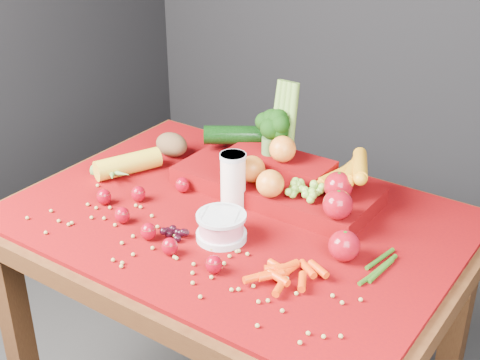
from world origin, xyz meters
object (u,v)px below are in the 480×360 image
Objects in this scene: milk_glass at (233,178)px; yogurt_bowl at (221,226)px; produce_mound at (284,174)px; table at (235,252)px.

yogurt_bowl is at bearing -64.57° from milk_glass.
table is at bearing -103.94° from produce_mound.
table is 9.47× the size of yogurt_bowl.
milk_glass is at bearing -120.99° from produce_mound.
milk_glass is 0.24× the size of produce_mound.
produce_mound is (0.04, 0.16, 0.16)m from table.
produce_mound is (0.07, 0.12, -0.02)m from milk_glass.
produce_mound reaches higher than yogurt_bowl.
table is 0.23m from produce_mound.
table is 0.18m from yogurt_bowl.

